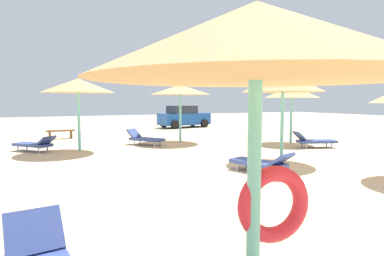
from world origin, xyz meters
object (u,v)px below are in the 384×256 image
at_px(parasol_5, 180,90).
at_px(bench_0, 60,133).
at_px(parasol_4, 292,92).
at_px(lounger_4, 314,141).
at_px(lounger_5, 145,138).
at_px(lounger_1, 262,163).
at_px(parasol_1, 283,82).
at_px(lounger_2, 35,144).
at_px(parasol_0, 256,44).
at_px(parked_car, 184,117).
at_px(parasol_2, 78,86).

relative_size(parasol_5, bench_0, 2.05).
relative_size(parasol_4, lounger_4, 1.42).
bearing_deg(parasol_5, lounger_5, -170.23).
bearing_deg(lounger_4, lounger_1, -149.38).
bearing_deg(parasol_5, bench_0, 142.42).
bearing_deg(parasol_1, lounger_2, 141.39).
bearing_deg(lounger_2, parasol_1, -38.61).
bearing_deg(parasol_0, lounger_1, 51.41).
distance_m(lounger_5, parked_car, 10.50).
relative_size(parasol_0, parasol_5, 0.95).
bearing_deg(parasol_0, bench_0, 91.00).
bearing_deg(parasol_2, lounger_2, 158.78).
bearing_deg(parasol_0, lounger_4, 41.50).
distance_m(parasol_2, parasol_5, 5.16).
relative_size(parasol_4, parasol_5, 0.91).
xyz_separation_m(parasol_1, lounger_2, (-7.74, 6.18, -2.43)).
xyz_separation_m(parasol_4, lounger_1, (-5.60, -4.90, -2.21)).
bearing_deg(lounger_2, lounger_5, -0.34).
relative_size(parasol_5, lounger_2, 1.66).
distance_m(parasol_0, parked_car, 23.31).
bearing_deg(lounger_5, parasol_4, -20.24).
bearing_deg(lounger_4, bench_0, 138.81).
height_order(parasol_1, lounger_2, parasol_1).
relative_size(parasol_2, parked_car, 0.73).
relative_size(lounger_4, bench_0, 1.32).
distance_m(parasol_5, lounger_2, 7.16).
bearing_deg(parked_car, parasol_5, -115.56).
relative_size(parasol_1, lounger_5, 1.62).
bearing_deg(parked_car, bench_0, -156.45).
height_order(parasol_5, lounger_5, parasol_5).
bearing_deg(parasol_5, parasol_1, -81.44).
xyz_separation_m(parasol_4, lounger_4, (-0.21, -1.71, -2.21)).
xyz_separation_m(parasol_5, parked_car, (3.96, 8.27, -1.83)).
bearing_deg(parasol_2, lounger_4, -20.41).
bearing_deg(parasol_5, lounger_1, -96.22).
bearing_deg(lounger_4, parasol_5, 134.96).
distance_m(parasol_4, lounger_4, 2.80).
height_order(parasol_4, lounger_2, parasol_4).
bearing_deg(lounger_1, bench_0, 111.04).
bearing_deg(parked_car, parasol_1, -101.40).
bearing_deg(lounger_2, parked_car, 38.72).
distance_m(bench_0, parked_car, 10.25).
distance_m(parasol_4, lounger_1, 7.76).
bearing_deg(parked_car, lounger_5, -124.74).
bearing_deg(bench_0, parasol_0, -89.00).
height_order(parasol_0, parasol_1, parasol_1).
relative_size(lounger_2, lounger_5, 0.97).
bearing_deg(lounger_1, parasol_0, -128.59).
height_order(parasol_2, parked_car, parasol_2).
height_order(parasol_5, lounger_1, parasol_5).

